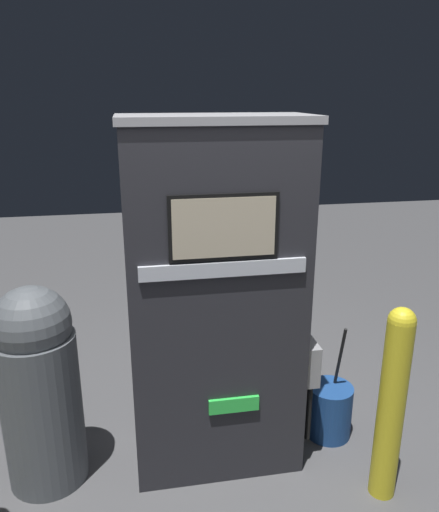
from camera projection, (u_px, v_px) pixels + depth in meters
name	position (u px, v px, depth m)	size (l,w,h in m)	color
ground_plane	(223.00, 482.00, 2.86)	(14.00, 14.00, 0.00)	#4C4C4F
gas_pump	(216.00, 304.00, 2.76)	(1.06, 0.49, 2.02)	#28282D
safety_bollard	(392.00, 401.00, 2.61)	(0.14, 0.14, 1.12)	yellow
trash_bin	(39.00, 385.00, 2.72)	(0.44, 0.44, 1.18)	#51565B
squeegee_bucket	(329.00, 410.00, 3.21)	(0.29, 0.29, 0.77)	#1E478C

